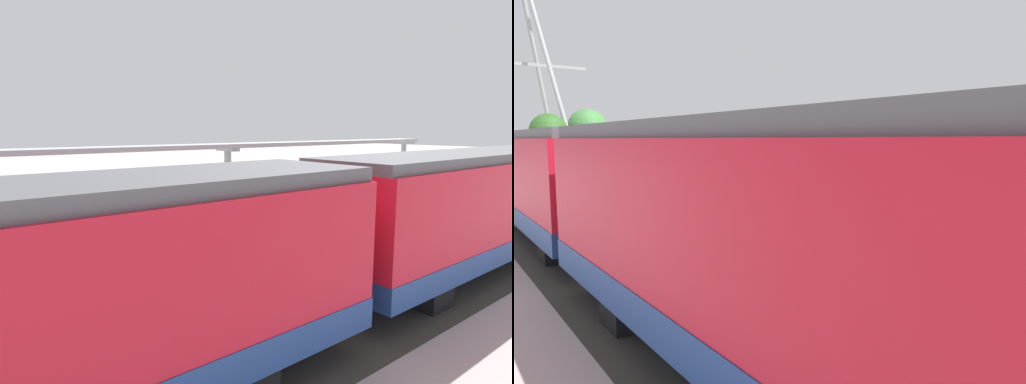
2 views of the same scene
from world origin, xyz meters
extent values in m
plane|color=#ABA19E|center=(0.00, 0.00, 0.00)|extent=(176.00, 176.00, 0.00)
cube|color=yellow|center=(-3.04, 0.00, 0.00)|extent=(0.51, 31.34, 0.01)
cube|color=#38332D|center=(-4.90, 0.00, 0.00)|extent=(3.20, 43.34, 0.01)
cube|color=red|center=(-4.90, -4.30, 1.94)|extent=(2.60, 13.33, 2.60)
cube|color=navy|center=(-4.90, -4.30, 0.92)|extent=(2.63, 13.35, 0.55)
cube|color=#515156|center=(-4.90, -4.30, 3.36)|extent=(2.39, 13.33, 0.24)
cube|color=black|center=(-3.58, -4.30, 2.25)|extent=(0.03, 12.26, 0.84)
cube|color=black|center=(-3.58, -6.53, 1.69)|extent=(0.04, 1.10, 2.00)
cube|color=black|center=(-3.58, -2.08, 1.69)|extent=(0.04, 1.10, 2.00)
cube|color=black|center=(-4.90, -0.04, 0.32)|extent=(2.21, 0.90, 0.64)
cube|color=black|center=(-3.58, 7.41, 1.69)|extent=(0.04, 1.10, 2.00)
cube|color=black|center=(-4.90, 5.36, 0.32)|extent=(2.21, 0.90, 0.64)
cube|color=slate|center=(2.85, -12.05, 0.15)|extent=(0.44, 0.44, 0.30)
cylinder|color=#96A8B0|center=(2.85, -12.05, 1.78)|extent=(0.28, 0.28, 2.97)
cube|color=#96A8B0|center=(2.85, -12.05, 3.33)|extent=(1.10, 0.36, 0.12)
cube|color=slate|center=(2.85, -0.20, 0.15)|extent=(0.44, 0.44, 0.30)
cylinder|color=#96A8B0|center=(2.85, -0.20, 1.78)|extent=(0.28, 0.28, 2.97)
cube|color=#96A8B0|center=(2.85, -0.20, 3.33)|extent=(1.10, 0.36, 0.12)
cube|color=#A8AAB2|center=(2.85, 0.18, 3.47)|extent=(1.20, 25.27, 0.16)
cube|color=#2648A2|center=(1.82, 6.11, 0.44)|extent=(1.52, 0.50, 0.04)
cube|color=#2648A2|center=(1.81, 6.30, 0.66)|extent=(1.50, 0.12, 0.40)
cube|color=#4C4C51|center=(2.49, 6.14, 0.21)|extent=(0.11, 0.40, 0.42)
cube|color=#4C4C51|center=(1.15, 6.08, 0.21)|extent=(0.11, 0.40, 0.42)
cube|color=#2D4EA9|center=(1.73, -6.12, 0.44)|extent=(1.52, 0.52, 0.04)
cube|color=#2D4EA9|center=(1.72, -5.93, 0.66)|extent=(1.50, 0.14, 0.40)
cube|color=#4C4C51|center=(2.40, -6.09, 0.21)|extent=(0.12, 0.40, 0.42)
cube|color=#4C4C51|center=(1.06, -6.16, 0.21)|extent=(0.12, 0.40, 0.42)
cylinder|color=#2E2234|center=(1.42, -13.22, 0.46)|extent=(0.48, 0.48, 0.93)
cylinder|color=#4C4C51|center=(0.55, -2.04, 1.10)|extent=(0.10, 0.10, 2.20)
cube|color=#284C9E|center=(0.55, -2.04, 1.95)|extent=(0.56, 0.04, 0.36)
cylinder|color=brown|center=(-1.59, -9.11, 0.42)|extent=(0.11, 0.11, 0.83)
cylinder|color=brown|center=(-1.72, -9.22, 0.42)|extent=(0.11, 0.11, 0.83)
cube|color=gray|center=(-1.65, -9.17, 1.15)|extent=(0.51, 0.48, 0.63)
sphere|color=tan|center=(-1.65, -9.17, 1.57)|extent=(0.23, 0.23, 0.23)
camera|label=1|loc=(-10.42, 8.89, 4.13)|focal=29.41mm
camera|label=2|loc=(-8.37, -7.88, 3.23)|focal=33.26mm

